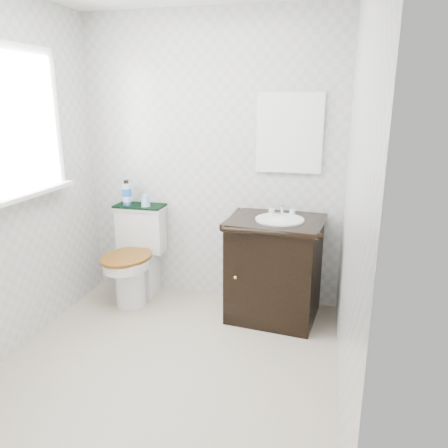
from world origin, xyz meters
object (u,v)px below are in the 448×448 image
at_px(toilet, 137,260).
at_px(mouthwash_bottle, 127,193).
at_px(vanity, 275,266).
at_px(cup, 146,201).
at_px(trash_bin, 258,288).

height_order(toilet, mouthwash_bottle, mouthwash_bottle).
bearing_deg(mouthwash_bottle, toilet, -43.01).
xyz_separation_m(vanity, cup, (-1.14, 0.15, 0.44)).
relative_size(toilet, cup, 8.23).
xyz_separation_m(toilet, mouthwash_bottle, (-0.10, 0.10, 0.57)).
bearing_deg(vanity, cup, 172.64).
bearing_deg(toilet, cup, 48.33).
bearing_deg(mouthwash_bottle, cup, -4.07).
xyz_separation_m(toilet, vanity, (1.22, -0.06, 0.08)).
bearing_deg(toilet, trash_bin, 7.15).
distance_m(trash_bin, cup, 1.22).
xyz_separation_m(toilet, cup, (0.07, 0.08, 0.52)).
bearing_deg(cup, trash_bin, 2.86).
relative_size(mouthwash_bottle, cup, 2.24).
height_order(vanity, trash_bin, vanity).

